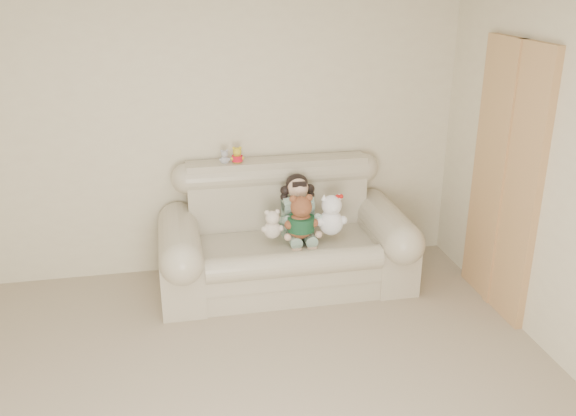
{
  "coord_description": "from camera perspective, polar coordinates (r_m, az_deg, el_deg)",
  "views": [
    {
      "loc": [
        -0.3,
        -2.71,
        2.56
      ],
      "look_at": [
        0.62,
        1.9,
        0.75
      ],
      "focal_mm": 38.78,
      "sensor_mm": 36.0,
      "label": 1
    }
  ],
  "objects": [
    {
      "name": "seated_child",
      "position": [
        5.24,
        0.89,
        0.23
      ],
      "size": [
        0.35,
        0.42,
        0.55
      ],
      "primitive_type": null,
      "rotation": [
        0.0,
        0.0,
        0.05
      ],
      "color": "#2E7653",
      "rests_on": "sofa"
    },
    {
      "name": "sofa",
      "position": [
        5.21,
        -0.22,
        -2.02
      ],
      "size": [
        2.1,
        0.95,
        1.03
      ],
      "primitive_type": null,
      "color": "beige",
      "rests_on": "floor"
    },
    {
      "name": "grey_mini_plush",
      "position": [
        5.28,
        -5.84,
        4.79
      ],
      "size": [
        0.11,
        0.1,
        0.15
      ],
      "primitive_type": null,
      "rotation": [
        0.0,
        0.0,
        0.21
      ],
      "color": "#ADAEB4",
      "rests_on": "sofa"
    },
    {
      "name": "yellow_mini_bear",
      "position": [
        5.28,
        -4.69,
        4.97
      ],
      "size": [
        0.13,
        0.11,
        0.18
      ],
      "primitive_type": null,
      "rotation": [
        0.0,
        0.0,
        0.17
      ],
      "color": "yellow",
      "rests_on": "sofa"
    },
    {
      "name": "white_cat",
      "position": [
        5.1,
        3.98,
        -0.23
      ],
      "size": [
        0.33,
        0.3,
        0.42
      ],
      "primitive_type": null,
      "rotation": [
        0.0,
        0.0,
        -0.42
      ],
      "color": "white",
      "rests_on": "sofa"
    },
    {
      "name": "wall_back",
      "position": [
        5.36,
        -7.89,
        7.31
      ],
      "size": [
        4.5,
        0.0,
        4.5
      ],
      "primitive_type": "plane",
      "rotation": [
        1.57,
        0.0,
        0.0
      ],
      "color": "beige",
      "rests_on": "ground"
    },
    {
      "name": "door_panel",
      "position": [
        5.05,
        19.28,
        2.46
      ],
      "size": [
        0.06,
        0.9,
        2.1
      ],
      "primitive_type": "cube",
      "color": "#B5804D",
      "rests_on": "floor"
    },
    {
      "name": "cream_teddy",
      "position": [
        5.04,
        -1.46,
        -1.24
      ],
      "size": [
        0.2,
        0.16,
        0.29
      ],
      "primitive_type": null,
      "rotation": [
        0.0,
        0.0,
        0.09
      ],
      "color": "silver",
      "rests_on": "sofa"
    },
    {
      "name": "brown_teddy",
      "position": [
        5.02,
        1.19,
        -0.42
      ],
      "size": [
        0.3,
        0.24,
        0.44
      ],
      "primitive_type": null,
      "rotation": [
        0.0,
        0.0,
        0.09
      ],
      "color": "brown",
      "rests_on": "sofa"
    }
  ]
}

